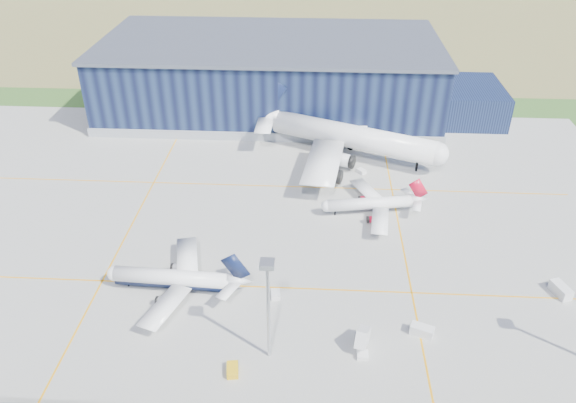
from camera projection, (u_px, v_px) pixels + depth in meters
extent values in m
plane|color=#345921|center=(239.00, 259.00, 134.89)|extent=(600.00, 600.00, 0.00)
cube|color=gray|center=(244.00, 235.00, 143.35)|extent=(220.00, 160.00, 0.06)
cube|color=#FDA50D|center=(233.00, 286.00, 126.38)|extent=(180.00, 0.40, 0.02)
cube|color=#FDA50D|center=(255.00, 185.00, 164.52)|extent=(180.00, 0.40, 0.02)
cube|color=#FDA50D|center=(129.00, 231.00, 144.81)|extent=(0.40, 120.00, 0.02)
cube|color=#FDA50D|center=(402.00, 240.00, 141.35)|extent=(0.40, 120.00, 0.02)
cube|color=olive|center=(290.00, 23.00, 321.34)|extent=(600.00, 220.00, 0.01)
cube|color=black|center=(271.00, 76.00, 208.80)|extent=(120.00, 60.00, 25.00)
cube|color=#90959D|center=(272.00, 103.00, 214.56)|extent=(121.00, 61.00, 3.20)
cube|color=#505665|center=(270.00, 41.00, 201.93)|extent=(122.00, 62.00, 1.20)
cube|color=black|center=(467.00, 101.00, 204.44)|extent=(24.00, 30.00, 12.00)
cylinder|color=silver|center=(268.00, 313.00, 103.16)|extent=(0.70, 0.70, 22.00)
cube|color=silver|center=(267.00, 264.00, 97.08)|extent=(2.60, 2.60, 1.00)
cube|color=gold|center=(233.00, 370.00, 104.95)|extent=(2.61, 3.75, 1.45)
cube|color=silver|center=(276.00, 295.00, 123.02)|extent=(2.26, 3.11, 1.26)
cube|color=silver|center=(561.00, 290.00, 123.44)|extent=(3.98, 5.79, 2.43)
cube|color=gold|center=(434.00, 147.00, 184.26)|extent=(2.48, 3.61, 1.49)
cube|color=silver|center=(361.00, 171.00, 170.77)|extent=(3.18, 3.29, 1.19)
cube|color=silver|center=(422.00, 331.00, 113.06)|extent=(5.14, 3.81, 2.23)
cube|color=silver|center=(362.00, 341.00, 109.84)|extent=(3.51, 5.75, 3.44)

